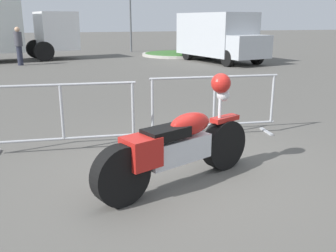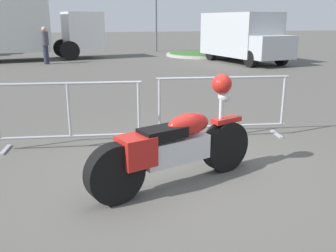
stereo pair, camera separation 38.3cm
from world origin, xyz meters
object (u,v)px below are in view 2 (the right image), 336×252
Objects in this scene: motorcycle at (176,146)px; crowd_barrier_near at (69,115)px; box_truck at (13,27)px; crowd_barrier_far at (222,106)px; delivery_van at (243,36)px; pedestrian at (45,44)px.

motorcycle is 0.99× the size of crowd_barrier_near.
crowd_barrier_far is at bearing -81.82° from box_truck.
pedestrian is (-9.13, 1.37, -0.32)m from delivery_van.
crowd_barrier_near is 13.64m from delivery_van.
box_truck is 11.18m from delivery_van.
pedestrian is (-1.22, 12.45, 0.36)m from crowd_barrier_near.
crowd_barrier_far is 15.29m from box_truck.
motorcycle is 0.28× the size of box_truck.
crowd_barrier_near is at bearing 37.52° from pedestrian.
crowd_barrier_far is at bearing 0.00° from crowd_barrier_near.
box_truck is at bearing -117.81° from delivery_van.
motorcycle is 2.15m from crowd_barrier_near.
delivery_van reaches higher than pedestrian.
box_truck is 1.51× the size of delivery_van.
delivery_van is 3.13× the size of pedestrian.
crowd_barrier_near is (-1.28, 1.72, 0.05)m from motorcycle.
pedestrian reaches higher than crowd_barrier_far.
crowd_barrier_near is 2.56m from crowd_barrier_far.
motorcycle is at bearing -88.09° from box_truck.
pedestrian is at bearing 95.59° from crowd_barrier_near.
box_truck is (-2.79, 14.28, 1.08)m from crowd_barrier_near.
delivery_van is at bearing 113.40° from pedestrian.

